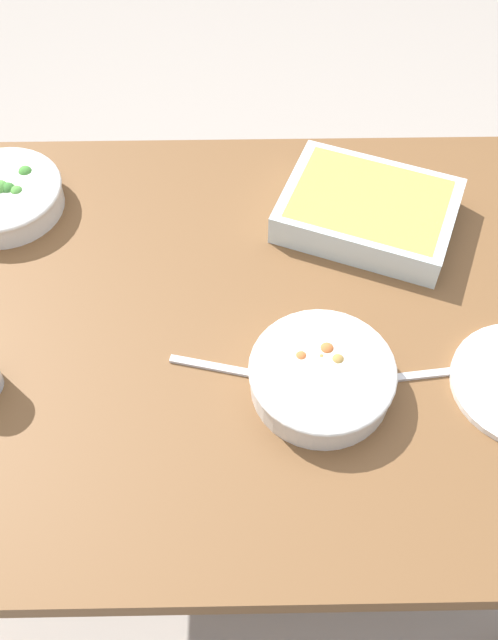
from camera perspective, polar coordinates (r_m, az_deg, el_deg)
ground_plane at (r=1.83m, az=0.00°, el=-13.80°), size 6.00×6.00×0.00m
dining_table at (r=1.25m, az=0.00°, el=-2.43°), size 1.20×0.90×0.74m
stew_bowl at (r=1.08m, az=5.80°, el=-4.49°), size 0.22×0.22×0.06m
broccoli_bowl at (r=1.40m, az=-19.03°, el=9.32°), size 0.22×0.22×0.07m
baking_dish at (r=1.31m, az=9.46°, el=8.68°), size 0.36×0.32×0.06m
spoon_by_stew at (r=1.11m, az=-0.69°, el=-4.08°), size 0.17×0.06×0.01m
spoon_by_broccoli at (r=1.43m, az=-17.73°, el=9.77°), size 0.09×0.17×0.01m
fork_on_table at (r=1.15m, az=14.64°, el=-4.12°), size 0.18×0.04×0.01m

